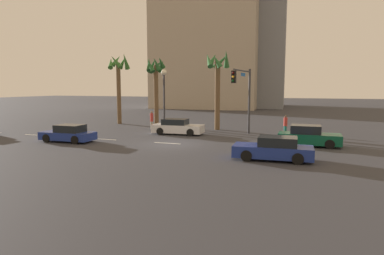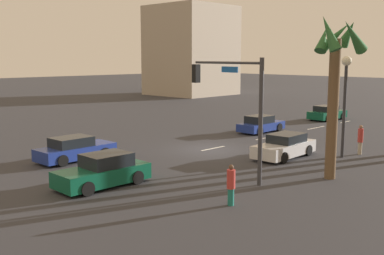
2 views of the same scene
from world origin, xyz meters
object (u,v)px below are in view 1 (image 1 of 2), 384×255
Objects in this scene: traffic_signal at (244,90)px; palm_tree_1 at (217,75)px; car_3 at (274,149)px; palm_tree_0 at (119,74)px; pedestrian_0 at (285,124)px; car_0 at (308,136)px; car_4 at (177,127)px; pedestrian_1 at (152,119)px; building_1 at (209,43)px; streetlamp at (164,88)px; building_2 at (245,33)px; car_2 at (68,134)px; palm_tree_2 at (156,75)px.

palm_tree_1 is (-3.28, 3.38, 1.38)m from traffic_signal.
car_3 is 0.57× the size of palm_tree_0.
pedestrian_0 is (-0.15, 11.54, 0.24)m from car_3.
pedestrian_0 reaches higher than car_0.
pedestrian_1 is (-3.91, 2.73, 0.31)m from car_4.
building_1 is at bearing 88.94° from palm_tree_0.
car_3 is 23.69m from palm_tree_0.
streetlamp is at bearing 160.94° from car_0.
streetlamp is 44.15m from building_2.
car_2 is 14.70m from traffic_signal.
palm_tree_1 is at bearing 174.04° from pedestrian_0.
car_3 is at bearing -61.09° from palm_tree_1.
palm_tree_0 is 41.12m from building_2.
pedestrian_0 is 45.44m from building_2.
streetlamp reaches higher than traffic_signal.
traffic_signal is 4.91m from palm_tree_1.
car_0 is 0.74× the size of traffic_signal.
palm_tree_0 is (-18.73, 13.61, 5.00)m from car_3.
car_4 is 47.53m from building_2.
pedestrian_1 reaches higher than car_2.
palm_tree_2 is (-13.72, 1.60, 4.59)m from pedestrian_0.
palm_tree_1 reaches higher than traffic_signal.
car_2 is at bearing -89.79° from building_1.
pedestrian_0 is at bearing 6.35° from streetlamp.
traffic_signal is at bearing -10.31° from pedestrian_1.
car_2 is 9.66m from pedestrian_1.
car_0 is 11.29m from car_4.
palm_tree_2 is at bearing 81.65° from car_2.
building_2 is (-13.67, 47.27, 14.94)m from car_0.
car_4 is at bearing -90.36° from building_2.
building_2 is (-11.82, 52.90, 14.98)m from car_3.
streetlamp is (-8.11, 1.42, 0.19)m from traffic_signal.
pedestrian_0 is at bearing 4.13° from pedestrian_1.
traffic_signal is at bearing -71.98° from building_1.
car_0 is 0.16× the size of building_1.
car_4 reaches higher than car_2.
car_0 is 7.03m from traffic_signal.
car_3 is 12.12m from car_4.
building_2 is at bearing 106.13° from car_0.
building_2 is (6.91, 39.29, 9.99)m from palm_tree_0.
palm_tree_2 is 35.12m from building_1.
palm_tree_2 is at bearing -96.63° from building_2.
building_2 is (-8.35, 44.05, 11.66)m from traffic_signal.
traffic_signal reaches higher than car_4.
car_3 is 0.17× the size of building_1.
palm_tree_1 is at bearing -86.57° from building_2.
car_2 is 0.53× the size of palm_tree_0.
traffic_signal is 0.75× the size of palm_tree_1.
streetlamp is at bearing 170.07° from traffic_signal.
traffic_signal is 3.25× the size of pedestrian_1.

